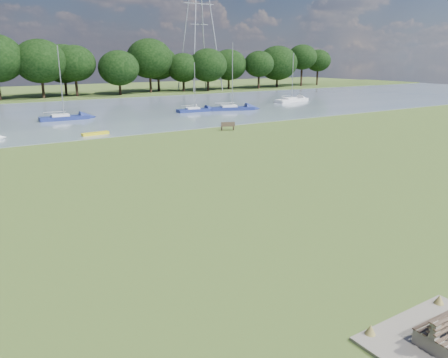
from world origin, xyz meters
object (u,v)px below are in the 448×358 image
riverbank_bench (228,126)px  sailboat_7 (291,99)px  kayak (95,134)px  sailboat_6 (195,109)px  pylon (199,0)px  sailboat_1 (232,107)px  sailboat_3 (64,116)px

riverbank_bench → sailboat_7: bearing=58.8°
kayak → sailboat_6: sailboat_6 is taller
sailboat_7 → pylon: bearing=82.0°
pylon → sailboat_6: (-20.31, -34.66, -19.04)m
sailboat_1 → sailboat_7: 16.22m
pylon → sailboat_7: pylon is taller
sailboat_1 → sailboat_6: bearing=-173.4°
riverbank_bench → sailboat_3: size_ratio=0.17×
kayak → sailboat_3: size_ratio=0.31×
sailboat_7 → riverbank_bench: bearing=-152.2°
kayak → sailboat_7: sailboat_7 is taller
sailboat_1 → kayak: bearing=-138.2°
sailboat_1 → sailboat_3: sailboat_1 is taller
riverbank_bench → pylon: size_ratio=0.05×
pylon → sailboat_3: pylon is taller
sailboat_3 → kayak: bearing=-87.9°
riverbank_bench → kayak: bearing=-177.6°
sailboat_7 → sailboat_6: bearing=-179.5°
pylon → sailboat_1: size_ratio=3.23×
sailboat_6 → sailboat_7: 21.36m
sailboat_1 → sailboat_6: sailboat_1 is taller
sailboat_3 → riverbank_bench: bearing=-51.4°
riverbank_bench → pylon: pylon is taller
riverbank_bench → kayak: 13.63m
sailboat_1 → sailboat_7: sailboat_1 is taller
sailboat_3 → sailboat_7: bearing=4.8°
sailboat_1 → pylon: bearing=85.5°
sailboat_3 → pylon: bearing=42.7°
riverbank_bench → sailboat_7: size_ratio=0.19×
kayak → sailboat_6: (17.51, 11.34, 0.26)m
kayak → pylon: (37.81, 46.00, 19.30)m
sailboat_6 → pylon: bearing=63.8°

